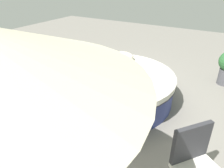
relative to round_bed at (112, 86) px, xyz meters
The scene contains 8 objects.
ground_plane 0.32m from the round_bed, ahead, with size 16.00×16.00×0.00m, color gray.
round_bed is the anchor object (origin of this frame).
throw_pillow_0 0.99m from the round_bed, 102.03° to the left, with size 0.52×0.37×0.20m, color beige.
throw_pillow_1 1.01m from the round_bed, 137.02° to the left, with size 0.52×0.35×0.21m, color beige.
throw_pillow_2 0.93m from the round_bed, behind, with size 0.48×0.35×0.15m, color silver.
throw_pillow_3 0.97m from the round_bed, 152.99° to the right, with size 0.47×0.31×0.16m, color beige.
throw_pillow_4 0.99m from the round_bed, 117.99° to the right, with size 0.54×0.39×0.18m, color beige.
patio_chair 2.54m from the round_bed, 36.35° to the right, with size 0.71×0.72×0.98m.
Camera 1 is at (2.10, -3.55, 2.50)m, focal length 33.89 mm.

